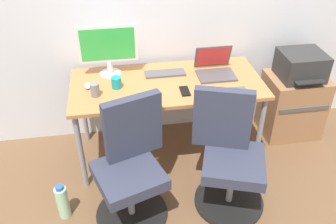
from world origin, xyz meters
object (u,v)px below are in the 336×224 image
office_chair_right (229,157)px  desktop_monitor (108,47)px  water_bottle_on_floor (63,202)px  office_chair_left (131,168)px  coffee_mug (116,83)px  printer (301,65)px  side_cabinet (292,105)px  open_laptop (215,68)px

office_chair_right → desktop_monitor: bearing=134.1°
office_chair_right → water_bottle_on_floor: size_ratio=3.03×
office_chair_left → coffee_mug: size_ratio=10.22×
printer → desktop_monitor: (-1.68, 0.09, 0.26)m
side_cabinet → coffee_mug: coffee_mug is taller
side_cabinet → coffee_mug: (-1.64, -0.15, 0.48)m
office_chair_left → desktop_monitor: bearing=95.9°
desktop_monitor → side_cabinet: bearing=-2.9°
office_chair_left → coffee_mug: office_chair_left is taller
printer → office_chair_right: bearing=-139.4°
printer → water_bottle_on_floor: (-2.11, -0.73, -0.58)m
coffee_mug → side_cabinet: bearing=5.1°
side_cabinet → water_bottle_on_floor: (-2.11, -0.73, -0.16)m
office_chair_right → printer: (0.87, 0.75, 0.31)m
coffee_mug → water_bottle_on_floor: bearing=-129.3°
desktop_monitor → coffee_mug: (0.04, -0.23, -0.20)m
printer → side_cabinet: bearing=90.0°
side_cabinet → water_bottle_on_floor: size_ratio=1.96×
printer → water_bottle_on_floor: size_ratio=1.29×
side_cabinet → water_bottle_on_floor: bearing=-161.0°
office_chair_left → side_cabinet: office_chair_left is taller
coffee_mug → printer: bearing=5.0°
water_bottle_on_floor → open_laptop: bearing=27.7°
office_chair_right → side_cabinet: (0.87, 0.75, -0.12)m
open_laptop → coffee_mug: open_laptop is taller
office_chair_left → water_bottle_on_floor: (-0.52, 0.02, -0.28)m
printer → desktop_monitor: size_ratio=0.83×
office_chair_left → water_bottle_on_floor: bearing=177.7°
side_cabinet → open_laptop: (-0.81, -0.04, 0.49)m
desktop_monitor → coffee_mug: 0.31m
side_cabinet → printer: printer is taller
printer → open_laptop: open_laptop is taller
water_bottle_on_floor → coffee_mug: coffee_mug is taller
side_cabinet → printer: 0.42m
side_cabinet → printer: bearing=-90.0°
side_cabinet → desktop_monitor: size_ratio=1.27×
side_cabinet → water_bottle_on_floor: 2.24m
open_laptop → office_chair_right: bearing=-94.9°
office_chair_left → side_cabinet: bearing=25.1°
office_chair_right → side_cabinet: office_chair_right is taller
office_chair_right → open_laptop: open_laptop is taller
office_chair_right → desktop_monitor: (-0.81, 0.83, 0.57)m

